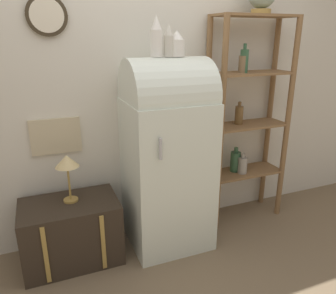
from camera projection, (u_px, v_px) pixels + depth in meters
name	position (u px, v px, depth m)	size (l,w,h in m)	color
ground_plane	(179.00, 255.00, 2.68)	(12.00, 12.00, 0.00)	#7A664C
wall_back	(152.00, 80.00, 2.75)	(7.00, 0.09, 2.70)	silver
refrigerator	(167.00, 152.00, 2.64)	(0.65, 0.63, 1.56)	silver
suitcase_trunk	(72.00, 231.00, 2.56)	(0.73, 0.48, 0.50)	#33281E
shelf_unit	(247.00, 114.00, 2.97)	(0.75, 0.31, 1.87)	olive
vase_left	(156.00, 38.00, 2.34)	(0.09, 0.09, 0.29)	white
vase_center	(169.00, 42.00, 2.36)	(0.07, 0.07, 0.23)	beige
vase_right	(177.00, 44.00, 2.40)	(0.12, 0.12, 0.19)	white
desk_lamp	(67.00, 164.00, 2.42)	(0.18, 0.18, 0.37)	#AD8942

